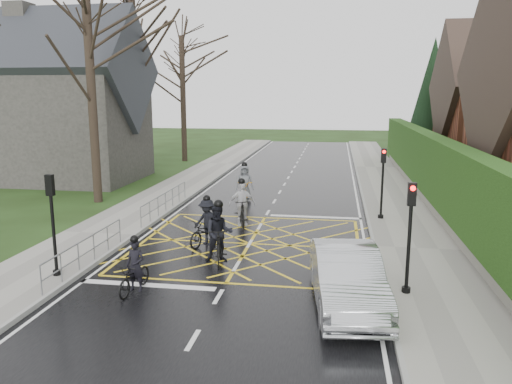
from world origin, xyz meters
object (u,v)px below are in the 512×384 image
(cyclist_front, at_px, (241,208))
(car, at_px, (347,278))
(cyclist_mid, at_px, (207,227))
(cyclist_rear, at_px, (135,274))
(cyclist_back, at_px, (219,239))
(cyclist_lead, at_px, (244,188))

(cyclist_front, distance_m, car, 8.62)
(cyclist_front, bearing_deg, cyclist_mid, -122.05)
(cyclist_rear, distance_m, car, 5.88)
(cyclist_mid, xyz_separation_m, car, (5.01, -4.69, 0.10))
(cyclist_rear, xyz_separation_m, cyclist_back, (1.74, 2.87, 0.27))
(cyclist_rear, xyz_separation_m, cyclist_front, (1.63, 7.48, 0.23))
(cyclist_back, height_order, cyclist_front, cyclist_back)
(cyclist_back, distance_m, cyclist_lead, 9.52)
(cyclist_back, relative_size, cyclist_mid, 1.07)
(cyclist_mid, xyz_separation_m, cyclist_front, (0.76, 2.81, 0.07))
(cyclist_back, xyz_separation_m, cyclist_lead, (-0.89, 9.48, -0.09))
(cyclist_rear, relative_size, cyclist_back, 0.79)
(cyclist_back, xyz_separation_m, cyclist_front, (-0.11, 4.60, -0.04))
(cyclist_lead, bearing_deg, car, -81.96)
(cyclist_rear, bearing_deg, cyclist_lead, 91.94)
(cyclist_rear, height_order, cyclist_back, cyclist_back)
(cyclist_mid, distance_m, cyclist_lead, 7.68)
(cyclist_lead, bearing_deg, cyclist_mid, -103.92)
(cyclist_mid, relative_size, cyclist_front, 0.96)
(cyclist_rear, distance_m, cyclist_lead, 12.38)
(cyclist_rear, xyz_separation_m, cyclist_mid, (0.87, 4.67, 0.15))
(cyclist_front, bearing_deg, cyclist_lead, 82.28)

